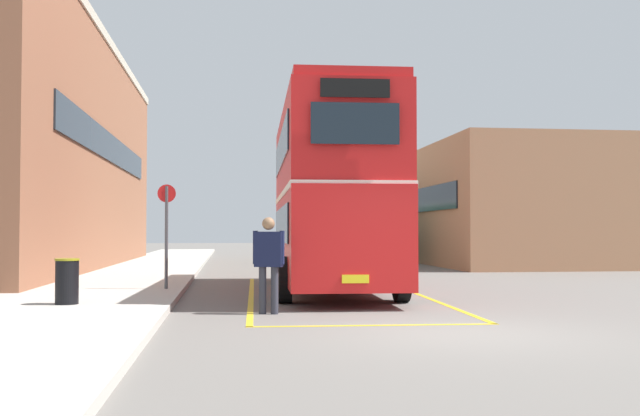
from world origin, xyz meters
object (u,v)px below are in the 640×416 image
object	(u,v)px
bus_stop_sign	(166,226)
double_decker_bus	(329,193)
pedestrian_boarding	(269,257)
litter_bin	(67,281)
single_deck_bus	(339,229)

from	to	relation	value
bus_stop_sign	double_decker_bus	bearing A→B (deg)	6.43
pedestrian_boarding	litter_bin	distance (m)	3.95
double_decker_bus	litter_bin	bearing A→B (deg)	-144.42
double_decker_bus	bus_stop_sign	world-z (taller)	double_decker_bus
single_deck_bus	litter_bin	bearing A→B (deg)	-111.94
double_decker_bus	pedestrian_boarding	distance (m)	5.46
double_decker_bus	litter_bin	world-z (taller)	double_decker_bus
single_deck_bus	pedestrian_boarding	world-z (taller)	single_deck_bus
single_deck_bus	double_decker_bus	bearing A→B (deg)	-99.49
double_decker_bus	pedestrian_boarding	xyz separation A→B (m)	(-1.82, -4.93, -1.46)
litter_bin	bus_stop_sign	bearing A→B (deg)	66.33
double_decker_bus	bus_stop_sign	bearing A→B (deg)	-173.57
pedestrian_boarding	litter_bin	bearing A→B (deg)	166.71
pedestrian_boarding	litter_bin	size ratio (longest dim) A/B	2.06
litter_bin	double_decker_bus	bearing A→B (deg)	35.58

